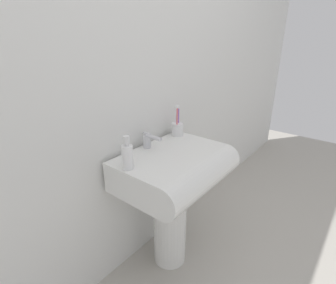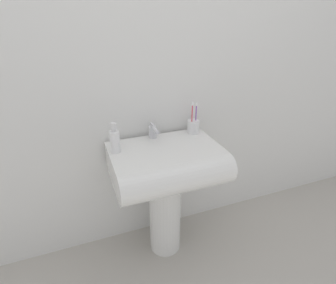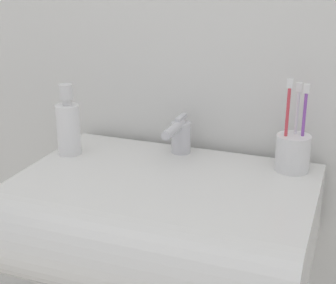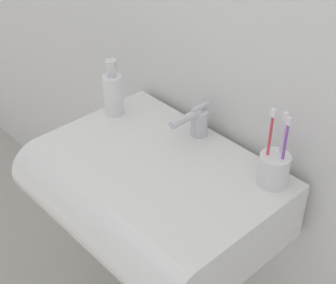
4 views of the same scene
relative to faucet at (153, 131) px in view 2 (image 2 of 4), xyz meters
name	(u,v)px [view 2 (image 2 of 4)]	position (x,y,z in m)	size (l,w,h in m)	color
ground_plane	(165,245)	(0.02, -0.14, -0.83)	(6.00, 6.00, 0.00)	#ADA89E
wall_back	(150,66)	(0.02, 0.10, 0.37)	(5.00, 0.05, 2.40)	silver
sink_pedestal	(165,212)	(0.02, -0.14, -0.52)	(0.21, 0.21, 0.61)	white
sink_basin	(168,165)	(0.02, -0.20, -0.13)	(0.64, 0.48, 0.17)	white
faucet	(153,131)	(0.00, 0.00, 0.00)	(0.05, 0.13, 0.09)	silver
toothbrush_cup	(193,126)	(0.27, -0.01, 0.00)	(0.08, 0.08, 0.21)	white
soap_bottle	(115,140)	(-0.25, -0.09, 0.02)	(0.06, 0.06, 0.17)	white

